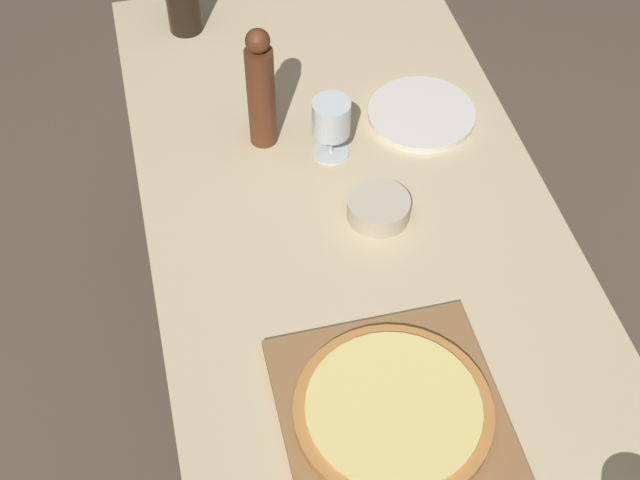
% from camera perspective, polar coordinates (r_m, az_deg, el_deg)
% --- Properties ---
extents(ground_plane, '(12.00, 12.00, 0.00)m').
position_cam_1_polar(ground_plane, '(2.24, 2.05, -12.84)').
color(ground_plane, brown).
extents(dining_table, '(0.76, 1.69, 0.76)m').
position_cam_1_polar(dining_table, '(1.68, 2.67, -2.52)').
color(dining_table, '#CCB78E').
rests_on(dining_table, ground_plane).
extents(cutting_board, '(0.34, 0.36, 0.02)m').
position_cam_1_polar(cutting_board, '(1.40, 4.66, -11.21)').
color(cutting_board, olive).
rests_on(cutting_board, dining_table).
extents(pizza, '(0.31, 0.31, 0.02)m').
position_cam_1_polar(pizza, '(1.38, 4.71, -10.80)').
color(pizza, '#BC7A3D').
rests_on(pizza, cutting_board).
extents(pepper_mill, '(0.05, 0.05, 0.27)m').
position_cam_1_polar(pepper_mill, '(1.71, -3.81, 9.54)').
color(pepper_mill, '#5B2D19').
rests_on(pepper_mill, dining_table).
extents(wine_glass, '(0.07, 0.07, 0.13)m').
position_cam_1_polar(wine_glass, '(1.70, 0.58, 7.66)').
color(wine_glass, silver).
rests_on(wine_glass, dining_table).
extents(small_bowl, '(0.12, 0.12, 0.04)m').
position_cam_1_polar(small_bowl, '(1.63, 3.77, 2.05)').
color(small_bowl, beige).
rests_on(small_bowl, dining_table).
extents(dinner_plate, '(0.22, 0.22, 0.01)m').
position_cam_1_polar(dinner_plate, '(1.84, 6.51, 8.05)').
color(dinner_plate, silver).
rests_on(dinner_plate, dining_table).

